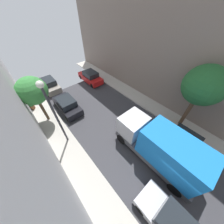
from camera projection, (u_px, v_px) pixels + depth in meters
ground at (175, 176)px, 8.69m from camera, size 32.00×32.00×0.00m
sidewalk_right at (203, 138)px, 10.92m from camera, size 2.00×44.00×0.15m
parked_car_left_2 at (67, 105)px, 13.12m from camera, size 1.78×4.20×1.57m
parked_car_left_3 at (49, 85)px, 15.97m from camera, size 1.78×4.20×1.57m
parked_car_right_1 at (182, 140)px, 10.01m from camera, size 1.78×4.20×1.57m
parked_car_right_2 at (90, 77)px, 17.41m from camera, size 1.78×4.20×1.57m
delivery_truck at (160, 147)px, 8.40m from camera, size 2.26×6.60×3.38m
street_tree_1 at (204, 86)px, 8.81m from camera, size 3.09×3.09×6.04m
street_tree_2 at (33, 91)px, 9.92m from camera, size 2.45×2.45×4.78m
potted_plant_1 at (31, 105)px, 13.18m from camera, size 0.63×0.63×0.99m
potted_plant_5 at (23, 89)px, 15.52m from camera, size 0.50×0.50×0.78m
lamp_post at (52, 109)px, 7.90m from camera, size 0.44×0.44×6.00m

